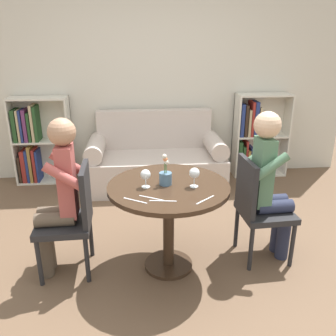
{
  "coord_description": "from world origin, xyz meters",
  "views": [
    {
      "loc": [
        -0.23,
        -2.5,
        1.83
      ],
      "look_at": [
        0.0,
        0.05,
        0.86
      ],
      "focal_mm": 38.0,
      "sensor_mm": 36.0,
      "label": 1
    }
  ],
  "objects_px": {
    "bookshelf_right": "(253,136)",
    "chair_left": "(72,216)",
    "chair_right": "(258,205)",
    "bookshelf_left": "(36,142)",
    "wine_glass_right": "(194,173)",
    "person_right": "(270,183)",
    "wine_glass_left": "(146,175)",
    "flower_vase": "(165,176)",
    "person_left": "(59,195)",
    "couch": "(156,161)"
  },
  "relations": [
    {
      "from": "chair_left",
      "to": "chair_right",
      "type": "height_order",
      "value": "same"
    },
    {
      "from": "bookshelf_left",
      "to": "wine_glass_right",
      "type": "relative_size",
      "value": 7.31
    },
    {
      "from": "person_right",
      "to": "wine_glass_left",
      "type": "xyz_separation_m",
      "value": [
        -1.02,
        -0.11,
        0.15
      ]
    },
    {
      "from": "chair_left",
      "to": "person_left",
      "type": "bearing_deg",
      "value": -88.82
    },
    {
      "from": "bookshelf_right",
      "to": "couch",
      "type": "bearing_deg",
      "value": -168.87
    },
    {
      "from": "couch",
      "to": "wine_glass_right",
      "type": "distance_m",
      "value": 1.9
    },
    {
      "from": "bookshelf_right",
      "to": "person_right",
      "type": "xyz_separation_m",
      "value": [
        -0.5,
        -1.94,
        0.15
      ]
    },
    {
      "from": "person_left",
      "to": "person_right",
      "type": "relative_size",
      "value": 0.99
    },
    {
      "from": "couch",
      "to": "bookshelf_left",
      "type": "height_order",
      "value": "bookshelf_left"
    },
    {
      "from": "chair_left",
      "to": "chair_right",
      "type": "distance_m",
      "value": 1.51
    },
    {
      "from": "bookshelf_left",
      "to": "person_left",
      "type": "bearing_deg",
      "value": -71.08
    },
    {
      "from": "bookshelf_left",
      "to": "person_right",
      "type": "height_order",
      "value": "person_right"
    },
    {
      "from": "bookshelf_left",
      "to": "person_left",
      "type": "relative_size",
      "value": 0.87
    },
    {
      "from": "chair_left",
      "to": "flower_vase",
      "type": "relative_size",
      "value": 3.66
    },
    {
      "from": "chair_right",
      "to": "wine_glass_right",
      "type": "height_order",
      "value": "chair_right"
    },
    {
      "from": "couch",
      "to": "person_right",
      "type": "relative_size",
      "value": 1.32
    },
    {
      "from": "bookshelf_left",
      "to": "wine_glass_right",
      "type": "height_order",
      "value": "bookshelf_left"
    },
    {
      "from": "person_right",
      "to": "wine_glass_left",
      "type": "bearing_deg",
      "value": 92.81
    },
    {
      "from": "couch",
      "to": "chair_right",
      "type": "distance_m",
      "value": 1.86
    },
    {
      "from": "chair_left",
      "to": "person_right",
      "type": "xyz_separation_m",
      "value": [
        1.6,
        0.05,
        0.2
      ]
    },
    {
      "from": "couch",
      "to": "chair_left",
      "type": "xyz_separation_m",
      "value": [
        -0.76,
        -1.73,
        0.18
      ]
    },
    {
      "from": "person_left",
      "to": "flower_vase",
      "type": "distance_m",
      "value": 0.83
    },
    {
      "from": "flower_vase",
      "to": "wine_glass_left",
      "type": "bearing_deg",
      "value": -165.42
    },
    {
      "from": "bookshelf_right",
      "to": "wine_glass_left",
      "type": "xyz_separation_m",
      "value": [
        -1.52,
        -2.05,
        0.3
      ]
    },
    {
      "from": "person_left",
      "to": "couch",
      "type": "bearing_deg",
      "value": 152.36
    },
    {
      "from": "bookshelf_right",
      "to": "wine_glass_right",
      "type": "height_order",
      "value": "bookshelf_right"
    },
    {
      "from": "chair_left",
      "to": "wine_glass_right",
      "type": "relative_size",
      "value": 5.93
    },
    {
      "from": "person_left",
      "to": "person_right",
      "type": "height_order",
      "value": "person_right"
    },
    {
      "from": "bookshelf_left",
      "to": "wine_glass_left",
      "type": "relative_size",
      "value": 7.86
    },
    {
      "from": "person_right",
      "to": "bookshelf_left",
      "type": "bearing_deg",
      "value": 47.24
    },
    {
      "from": "couch",
      "to": "chair_left",
      "type": "distance_m",
      "value": 1.9
    },
    {
      "from": "couch",
      "to": "wine_glass_left",
      "type": "relative_size",
      "value": 12.03
    },
    {
      "from": "bookshelf_right",
      "to": "chair_left",
      "type": "height_order",
      "value": "bookshelf_right"
    },
    {
      "from": "person_right",
      "to": "flower_vase",
      "type": "distance_m",
      "value": 0.88
    },
    {
      "from": "wine_glass_left",
      "to": "chair_right",
      "type": "bearing_deg",
      "value": 6.24
    },
    {
      "from": "couch",
      "to": "person_left",
      "type": "relative_size",
      "value": 1.33
    },
    {
      "from": "person_right",
      "to": "chair_left",
      "type": "bearing_deg",
      "value": 88.37
    },
    {
      "from": "chair_right",
      "to": "wine_glass_left",
      "type": "distance_m",
      "value": 1.0
    },
    {
      "from": "wine_glass_left",
      "to": "couch",
      "type": "bearing_deg",
      "value": 84.38
    },
    {
      "from": "couch",
      "to": "person_right",
      "type": "xyz_separation_m",
      "value": [
        0.84,
        -1.68,
        0.38
      ]
    },
    {
      "from": "person_left",
      "to": "chair_right",
      "type": "bearing_deg",
      "value": 89.89
    },
    {
      "from": "chair_right",
      "to": "flower_vase",
      "type": "xyz_separation_m",
      "value": [
        -0.78,
        -0.06,
        0.32
      ]
    },
    {
      "from": "bookshelf_right",
      "to": "chair_left",
      "type": "bearing_deg",
      "value": -136.45
    },
    {
      "from": "wine_glass_right",
      "to": "flower_vase",
      "type": "distance_m",
      "value": 0.23
    },
    {
      "from": "couch",
      "to": "bookshelf_right",
      "type": "distance_m",
      "value": 1.39
    },
    {
      "from": "chair_right",
      "to": "person_right",
      "type": "bearing_deg",
      "value": -87.62
    },
    {
      "from": "couch",
      "to": "chair_left",
      "type": "relative_size",
      "value": 1.89
    },
    {
      "from": "bookshelf_right",
      "to": "flower_vase",
      "type": "xyz_separation_m",
      "value": [
        -1.36,
        -2.01,
        0.27
      ]
    },
    {
      "from": "bookshelf_left",
      "to": "wine_glass_left",
      "type": "distance_m",
      "value": 2.48
    },
    {
      "from": "bookshelf_right",
      "to": "person_left",
      "type": "xyz_separation_m",
      "value": [
        -2.18,
        -2.0,
        0.14
      ]
    }
  ]
}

